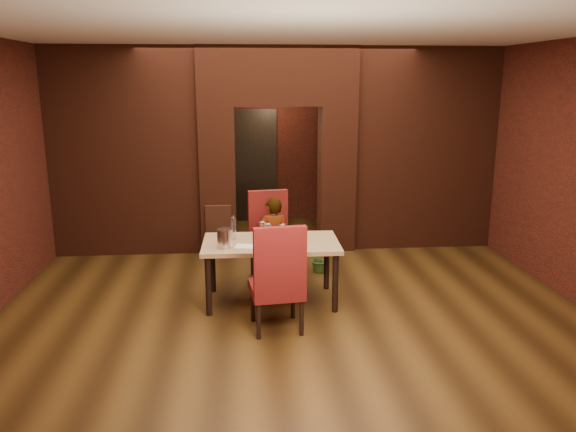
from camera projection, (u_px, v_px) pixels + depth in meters
name	position (u px, v px, depth m)	size (l,w,h in m)	color
floor	(288.00, 292.00, 7.30)	(8.00, 8.00, 0.00)	#462C11
ceiling	(288.00, 35.00, 6.55)	(7.00, 8.00, 0.04)	silver
wall_back	(271.00, 138.00, 10.80)	(7.00, 0.04, 3.20)	maroon
wall_front	(351.00, 287.00, 3.05)	(7.00, 0.04, 3.20)	maroon
wall_right	(559.00, 167.00, 7.21)	(0.04, 8.00, 3.20)	maroon
pillar_left	(218.00, 180.00, 8.89)	(0.55, 0.55, 2.30)	maroon
pillar_right	(336.00, 178.00, 9.05)	(0.55, 0.55, 2.30)	maroon
lintel	(277.00, 76.00, 8.59)	(2.45, 0.55, 0.90)	maroon
wing_wall_left	(125.00, 153.00, 8.67)	(2.27, 0.35, 3.20)	maroon
wing_wall_right	(423.00, 149.00, 9.06)	(2.27, 0.35, 3.20)	maroon
vent_panel	(218.00, 221.00, 8.75)	(0.40, 0.03, 0.50)	#A24C2F
rear_door	(250.00, 167.00, 10.84)	(0.90, 0.08, 2.10)	black
rear_door_frame	(250.00, 168.00, 10.80)	(1.02, 0.04, 2.22)	black
dining_table	(271.00, 272.00, 6.93)	(1.65, 0.93, 0.77)	tan
chair_far	(271.00, 237.00, 7.65)	(0.55, 0.55, 1.21)	maroon
chair_near	(276.00, 276.00, 6.12)	(0.56, 0.56, 1.23)	maroon
person_seated	(273.00, 240.00, 7.61)	(0.43, 0.28, 1.17)	white
wine_glass_a	(262.00, 230.00, 6.95)	(0.09, 0.09, 0.21)	white
wine_glass_b	(267.00, 233.00, 6.78)	(0.09, 0.09, 0.23)	white
wine_glass_c	(283.00, 234.00, 6.78)	(0.09, 0.09, 0.22)	white
tasting_sheet	(247.00, 246.00, 6.64)	(0.27, 0.20, 0.00)	silver
wine_bucket	(225.00, 238.00, 6.58)	(0.18, 0.18, 0.22)	#B9B9C0
water_bottle	(233.00, 227.00, 6.91)	(0.07, 0.07, 0.30)	white
potted_plant	(320.00, 259.00, 8.06)	(0.35, 0.30, 0.39)	#3F6D2D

